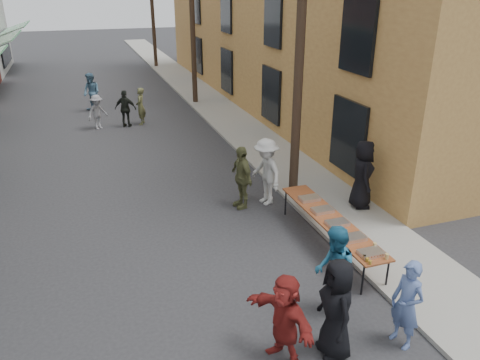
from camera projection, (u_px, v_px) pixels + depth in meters
ground at (172, 274)px, 10.17m from camera, size 120.00×120.00×0.00m
sidewalk at (208, 101)px, 24.71m from camera, size 2.20×60.00×0.10m
building_ochre at (327, 1)px, 23.74m from camera, size 10.00×28.00×10.00m
utility_pole_near at (300, 38)px, 12.32m from camera, size 0.26×0.26×9.00m
utility_pole_mid at (192, 13)px, 22.76m from camera, size 0.26×0.26×9.00m
utility_pole_far at (152, 3)px, 33.20m from camera, size 0.26×0.26×9.00m
serving_table at (331, 220)px, 10.97m from camera, size 0.70×4.00×0.75m
catering_tray_sausage at (371, 253)px, 9.51m from camera, size 0.50×0.33×0.08m
catering_tray_foil_b at (354, 238)px, 10.07m from camera, size 0.50×0.33×0.08m
catering_tray_buns at (337, 223)px, 10.68m from camera, size 0.50×0.33×0.08m
catering_tray_foil_d at (323, 210)px, 11.29m from camera, size 0.50×0.33×0.08m
catering_tray_buns_end at (309, 198)px, 11.90m from camera, size 0.50×0.33×0.08m
condiment_jar_a at (370, 262)px, 9.18m from camera, size 0.07×0.07×0.08m
condiment_jar_b at (367, 260)px, 9.27m from camera, size 0.07×0.07×0.08m
condiment_jar_c at (364, 257)px, 9.35m from camera, size 0.07×0.07×0.08m
cup_stack at (387, 257)px, 9.34m from camera, size 0.08×0.08×0.12m
guest_front_a at (336, 309)px, 7.71m from camera, size 0.66×0.94×1.81m
guest_front_b at (407, 305)px, 7.93m from camera, size 0.51×0.67×1.65m
guest_front_c at (334, 272)px, 8.68m from camera, size 1.01×1.10×1.82m
guest_front_d at (266, 172)px, 13.10m from camera, size 0.93×1.35×1.93m
guest_front_e at (241, 177)px, 12.91m from camera, size 0.58×1.10×1.80m
guest_queue_back at (285, 319)px, 7.61m from camera, size 0.95×1.58×1.63m
server at (362, 174)px, 12.70m from camera, size 0.91×1.09×1.91m
passerby_left at (97, 112)px, 19.98m from camera, size 1.10×0.99×1.48m
passerby_mid at (126, 109)px, 20.27m from camera, size 1.02×0.75×1.61m
passerby_right at (141, 106)px, 20.63m from camera, size 0.56×0.69×1.63m
passerby_far at (92, 93)px, 22.64m from camera, size 1.11×1.15×1.86m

